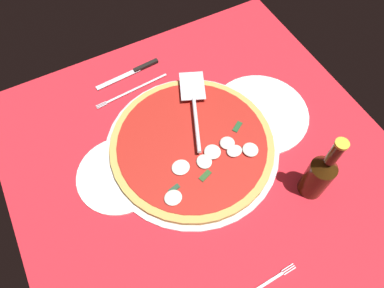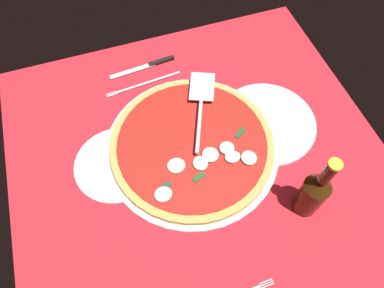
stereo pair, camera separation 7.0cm
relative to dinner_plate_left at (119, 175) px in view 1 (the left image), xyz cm
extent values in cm
cube|color=red|center=(19.81, -6.20, -1.00)|extent=(91.08, 91.08, 0.80)
cube|color=silver|center=(-22.69, -6.20, -0.55)|extent=(6.07, 6.07, 0.10)
cube|color=silver|center=(-22.69, 5.95, -0.55)|extent=(6.07, 6.07, 0.10)
cube|color=silver|center=(-22.69, 18.09, -0.55)|extent=(6.07, 6.07, 0.10)
cube|color=silver|center=(-16.62, -12.27, -0.55)|extent=(6.07, 6.07, 0.10)
cube|color=silver|center=(-16.62, -0.12, -0.55)|extent=(6.07, 6.07, 0.10)
cube|color=silver|center=(-16.62, 12.02, -0.55)|extent=(6.07, 6.07, 0.10)
cube|color=silver|center=(-16.62, 24.16, -0.55)|extent=(6.07, 6.07, 0.10)
cube|color=silver|center=(-16.62, 36.31, -0.55)|extent=(6.07, 6.07, 0.10)
cube|color=silver|center=(-10.55, -18.34, -0.55)|extent=(6.07, 6.07, 0.10)
cube|color=silver|center=(-10.55, -6.20, -0.55)|extent=(6.07, 6.07, 0.10)
cube|color=silver|center=(-10.55, 5.95, -0.55)|extent=(6.07, 6.07, 0.10)
cube|color=silver|center=(-10.55, 18.09, -0.55)|extent=(6.07, 6.07, 0.10)
cube|color=silver|center=(-10.55, 30.23, -0.55)|extent=(6.07, 6.07, 0.10)
cube|color=silver|center=(-4.48, -24.41, -0.55)|extent=(6.07, 6.07, 0.10)
cube|color=silver|center=(-4.48, -12.27, -0.55)|extent=(6.07, 6.07, 0.10)
cube|color=silver|center=(-4.48, -0.12, -0.55)|extent=(6.07, 6.07, 0.10)
cube|color=silver|center=(-4.48, 12.02, -0.55)|extent=(6.07, 6.07, 0.10)
cube|color=silver|center=(-4.48, 24.16, -0.55)|extent=(6.07, 6.07, 0.10)
cube|color=silver|center=(-4.48, 36.31, -0.55)|extent=(6.07, 6.07, 0.10)
cube|color=silver|center=(1.59, -18.34, -0.55)|extent=(6.07, 6.07, 0.10)
cube|color=silver|center=(1.59, -6.20, -0.55)|extent=(6.07, 6.07, 0.10)
cube|color=silver|center=(1.59, 5.95, -0.55)|extent=(6.07, 6.07, 0.10)
cube|color=silver|center=(1.59, 18.09, -0.55)|extent=(6.07, 6.07, 0.10)
cube|color=silver|center=(1.59, 30.23, -0.55)|extent=(6.07, 6.07, 0.10)
cube|color=silver|center=(7.67, -24.41, -0.55)|extent=(6.07, 6.07, 0.10)
cube|color=silver|center=(7.67, -12.27, -0.55)|extent=(6.07, 6.07, 0.10)
cube|color=silver|center=(7.67, -0.12, -0.55)|extent=(6.07, 6.07, 0.10)
cube|color=silver|center=(7.67, 12.02, -0.55)|extent=(6.07, 6.07, 0.10)
cube|color=silver|center=(7.67, 24.16, -0.55)|extent=(6.07, 6.07, 0.10)
cube|color=silver|center=(7.67, 36.31, -0.55)|extent=(6.07, 6.07, 0.10)
cube|color=silver|center=(13.74, -30.48, -0.55)|extent=(6.07, 6.07, 0.10)
cube|color=silver|center=(13.74, -18.34, -0.55)|extent=(6.07, 6.07, 0.10)
cube|color=silver|center=(13.74, -6.20, -0.55)|extent=(6.07, 6.07, 0.10)
cube|color=silver|center=(13.74, 5.95, -0.55)|extent=(6.07, 6.07, 0.10)
cube|color=silver|center=(13.74, 18.09, -0.55)|extent=(6.07, 6.07, 0.10)
cube|color=silver|center=(13.74, 30.23, -0.55)|extent=(6.07, 6.07, 0.10)
cube|color=silver|center=(19.81, -36.55, -0.55)|extent=(6.07, 6.07, 0.10)
cube|color=silver|center=(19.81, -24.41, -0.55)|extent=(6.07, 6.07, 0.10)
cube|color=silver|center=(19.81, -12.27, -0.55)|extent=(6.07, 6.07, 0.10)
cube|color=silver|center=(19.81, -0.12, -0.55)|extent=(6.07, 6.07, 0.10)
cube|color=silver|center=(19.81, 12.02, -0.55)|extent=(6.07, 6.07, 0.10)
cube|color=silver|center=(19.81, 24.16, -0.55)|extent=(6.07, 6.07, 0.10)
cube|color=silver|center=(19.81, 36.31, -0.55)|extent=(6.07, 6.07, 0.10)
cube|color=silver|center=(25.88, -30.48, -0.55)|extent=(6.07, 6.07, 0.10)
cube|color=silver|center=(25.88, -18.34, -0.55)|extent=(6.07, 6.07, 0.10)
cube|color=silver|center=(25.88, -6.20, -0.55)|extent=(6.07, 6.07, 0.10)
cube|color=silver|center=(25.88, 5.95, -0.55)|extent=(6.07, 6.07, 0.10)
cube|color=silver|center=(25.88, 18.09, -0.55)|extent=(6.07, 6.07, 0.10)
cube|color=silver|center=(25.88, 30.23, -0.55)|extent=(6.07, 6.07, 0.10)
cube|color=silver|center=(31.95, -36.55, -0.55)|extent=(6.07, 6.07, 0.10)
cube|color=silver|center=(31.95, -24.41, -0.55)|extent=(6.07, 6.07, 0.10)
cube|color=silver|center=(31.95, -12.27, -0.55)|extent=(6.07, 6.07, 0.10)
cube|color=silver|center=(31.95, -0.12, -0.55)|extent=(6.07, 6.07, 0.10)
cube|color=silver|center=(31.95, 12.02, -0.55)|extent=(6.07, 6.07, 0.10)
cube|color=silver|center=(31.95, 24.16, -0.55)|extent=(6.07, 6.07, 0.10)
cube|color=silver|center=(31.95, 36.31, -0.55)|extent=(6.07, 6.07, 0.10)
cube|color=silver|center=(38.02, -42.63, -0.55)|extent=(6.07, 6.07, 0.10)
cube|color=silver|center=(38.02, -30.48, -0.55)|extent=(6.07, 6.07, 0.10)
cube|color=silver|center=(38.02, -18.34, -0.55)|extent=(6.07, 6.07, 0.10)
cube|color=silver|center=(38.02, -6.20, -0.55)|extent=(6.07, 6.07, 0.10)
cube|color=silver|center=(38.02, 5.95, -0.55)|extent=(6.07, 6.07, 0.10)
cube|color=silver|center=(38.02, 18.09, -0.55)|extent=(6.07, 6.07, 0.10)
cube|color=silver|center=(38.02, 30.23, -0.55)|extent=(6.07, 6.07, 0.10)
cube|color=silver|center=(44.10, -36.55, -0.55)|extent=(6.07, 6.07, 0.10)
cube|color=silver|center=(44.10, -24.41, -0.55)|extent=(6.07, 6.07, 0.10)
cube|color=silver|center=(44.10, -12.27, -0.55)|extent=(6.07, 6.07, 0.10)
cube|color=silver|center=(44.10, -0.12, -0.55)|extent=(6.07, 6.07, 0.10)
cube|color=silver|center=(44.10, 12.02, -0.55)|extent=(6.07, 6.07, 0.10)
cube|color=silver|center=(44.10, 24.16, -0.55)|extent=(6.07, 6.07, 0.10)
cube|color=silver|center=(44.10, 36.31, -0.55)|extent=(6.07, 6.07, 0.10)
cube|color=silver|center=(50.17, -30.48, -0.55)|extent=(6.07, 6.07, 0.10)
cube|color=silver|center=(50.17, -18.34, -0.55)|extent=(6.07, 6.07, 0.10)
cube|color=silver|center=(50.17, -6.20, -0.55)|extent=(6.07, 6.07, 0.10)
cube|color=silver|center=(50.17, 5.95, -0.55)|extent=(6.07, 6.07, 0.10)
cube|color=silver|center=(50.17, 18.09, -0.55)|extent=(6.07, 6.07, 0.10)
cube|color=silver|center=(50.17, 30.23, -0.55)|extent=(6.07, 6.07, 0.10)
cube|color=silver|center=(56.24, -24.41, -0.55)|extent=(6.07, 6.07, 0.10)
cube|color=silver|center=(56.24, -12.27, -0.55)|extent=(6.07, 6.07, 0.10)
cube|color=silver|center=(56.24, -0.12, -0.55)|extent=(6.07, 6.07, 0.10)
cube|color=silver|center=(56.24, 12.02, -0.55)|extent=(6.07, 6.07, 0.10)
cube|color=silver|center=(56.24, 24.16, -0.55)|extent=(6.07, 6.07, 0.10)
cube|color=silver|center=(56.24, 36.31, -0.55)|extent=(6.07, 6.07, 0.10)
cube|color=silver|center=(62.31, -18.34, -0.55)|extent=(6.07, 6.07, 0.10)
cube|color=silver|center=(62.31, -6.20, -0.55)|extent=(6.07, 6.07, 0.10)
cube|color=silver|center=(62.31, 5.95, -0.55)|extent=(6.07, 6.07, 0.10)
cube|color=silver|center=(62.31, 18.09, -0.55)|extent=(6.07, 6.07, 0.10)
cube|color=silver|center=(62.31, 30.23, -0.55)|extent=(6.07, 6.07, 0.10)
cylinder|color=silver|center=(19.07, -1.25, -0.03)|extent=(43.46, 43.46, 0.94)
cylinder|color=white|center=(0.00, 0.00, 0.00)|extent=(20.41, 20.41, 1.00)
cylinder|color=white|center=(39.86, -0.61, 0.00)|extent=(25.67, 25.67, 1.00)
cylinder|color=tan|center=(19.07, -1.25, 1.15)|extent=(40.72, 40.72, 1.43)
cylinder|color=#AC2018|center=(19.07, -1.25, 2.02)|extent=(37.13, 37.13, 0.30)
ellipsoid|color=white|center=(22.00, -6.01, 2.84)|extent=(4.07, 4.09, 1.35)
ellipsoid|color=silver|center=(26.45, -5.68, 2.75)|extent=(3.72, 3.61, 1.18)
ellipsoid|color=white|center=(13.44, -6.13, 2.58)|extent=(4.35, 4.03, 0.83)
ellipsoid|color=silver|center=(8.50, -12.18, 2.60)|extent=(4.11, 3.75, 0.86)
ellipsoid|color=white|center=(26.87, -8.36, 2.70)|extent=(3.85, 3.22, 1.07)
ellipsoid|color=white|center=(30.45, -9.89, 2.74)|extent=(3.81, 3.96, 1.15)
ellipsoid|color=white|center=(19.06, -7.46, 2.62)|extent=(3.63, 3.87, 0.91)
cube|color=#23452D|center=(9.71, -10.24, 2.32)|extent=(2.92, 1.72, 0.30)
cube|color=#205029|center=(31.31, -2.59, 2.32)|extent=(3.44, 2.82, 0.30)
cube|color=#275022|center=(17.57, -10.67, 2.32)|extent=(3.42, 2.30, 0.30)
cube|color=silver|center=(26.90, 13.43, 3.66)|extent=(9.64, 11.20, 0.30)
cylinder|color=silver|center=(21.96, 1.87, 4.01)|extent=(7.10, 14.85, 1.00)
cube|color=silver|center=(23.12, -37.21, 0.23)|extent=(3.00, 0.30, 0.25)
cube|color=silver|center=(23.11, -36.77, 0.23)|extent=(3.00, 0.30, 0.25)
cube|color=silver|center=(23.10, -36.33, 0.23)|extent=(3.00, 0.30, 0.25)
cube|color=white|center=(14.08, 25.31, -0.20)|extent=(17.72, 14.41, 0.60)
cube|color=silver|center=(14.31, 22.37, 0.23)|extent=(18.62, 2.11, 0.25)
cube|color=silver|center=(3.50, 21.93, 0.23)|extent=(3.01, 0.46, 0.25)
cube|color=silver|center=(3.53, 21.50, 0.23)|extent=(3.01, 0.46, 0.25)
cube|color=silver|center=(3.57, 21.06, 0.23)|extent=(3.01, 0.46, 0.25)
cube|color=black|center=(19.58, 28.71, 0.50)|extent=(7.75, 1.82, 0.80)
cube|color=silver|center=(10.97, 28.02, 0.23)|extent=(13.51, 2.48, 0.25)
cylinder|color=#381E08|center=(38.44, -24.02, 5.05)|extent=(5.82, 5.82, 11.10)
cone|color=#381E08|center=(38.44, -24.02, 12.19)|extent=(5.82, 5.82, 3.17)
cylinder|color=#381E08|center=(38.44, -24.02, 16.99)|extent=(2.36, 2.36, 6.44)
cylinder|color=gold|center=(38.44, -24.02, 20.52)|extent=(2.71, 2.71, 0.60)
camera|label=1|loc=(-1.38, -39.98, 76.57)|focal=32.87mm
camera|label=2|loc=(5.01, -42.73, 76.57)|focal=32.87mm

